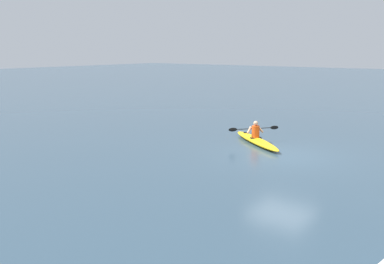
# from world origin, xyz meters

# --- Properties ---
(ground_plane) EXTENTS (160.00, 160.00, 0.00)m
(ground_plane) POSITION_xyz_m (0.00, 0.00, 0.00)
(ground_plane) COLOR #283D4C
(kayak) EXTENTS (3.78, 3.04, 0.27)m
(kayak) POSITION_xyz_m (1.90, -1.24, 0.14)
(kayak) COLOR #EAB214
(kayak) RESTS_ON ground
(kayaker) EXTENTS (1.47, 1.94, 0.73)m
(kayaker) POSITION_xyz_m (2.01, -1.32, 0.58)
(kayaker) COLOR #E04C14
(kayaker) RESTS_ON kayak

